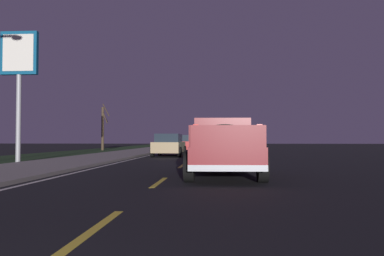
{
  "coord_description": "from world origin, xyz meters",
  "views": [
    {
      "loc": [
        -0.89,
        -1.62,
        1.18
      ],
      "look_at": [
        12.6,
        -0.67,
        1.58
      ],
      "focal_mm": 35.47,
      "sensor_mm": 36.0,
      "label": 1
    }
  ],
  "objects_px": {
    "pickup_truck": "(223,145)",
    "sedan_green": "(220,143)",
    "sedan_black": "(222,145)",
    "sedan_tan": "(169,145)",
    "bare_tree_far": "(103,127)",
    "gas_price_sign": "(19,64)",
    "sedan_red": "(182,144)"
  },
  "relations": [
    {
      "from": "pickup_truck",
      "to": "sedan_green",
      "type": "bearing_deg",
      "value": -0.08
    },
    {
      "from": "pickup_truck",
      "to": "sedan_black",
      "type": "height_order",
      "value": "pickup_truck"
    },
    {
      "from": "pickup_truck",
      "to": "sedan_green",
      "type": "relative_size",
      "value": 1.25
    },
    {
      "from": "sedan_tan",
      "to": "bare_tree_far",
      "type": "xyz_separation_m",
      "value": [
        13.55,
        8.88,
        1.67
      ]
    },
    {
      "from": "sedan_tan",
      "to": "gas_price_sign",
      "type": "xyz_separation_m",
      "value": [
        -7.53,
        6.68,
        4.2
      ]
    },
    {
      "from": "sedan_tan",
      "to": "bare_tree_far",
      "type": "relative_size",
      "value": 0.89
    },
    {
      "from": "gas_price_sign",
      "to": "sedan_green",
      "type": "bearing_deg",
      "value": -25.98
    },
    {
      "from": "sedan_red",
      "to": "bare_tree_far",
      "type": "relative_size",
      "value": 0.89
    },
    {
      "from": "pickup_truck",
      "to": "bare_tree_far",
      "type": "bearing_deg",
      "value": 24.5
    },
    {
      "from": "sedan_green",
      "to": "bare_tree_far",
      "type": "distance_m",
      "value": 12.57
    },
    {
      "from": "pickup_truck",
      "to": "sedan_green",
      "type": "distance_m",
      "value": 27.23
    },
    {
      "from": "bare_tree_far",
      "to": "gas_price_sign",
      "type": "bearing_deg",
      "value": -174.05
    },
    {
      "from": "sedan_black",
      "to": "gas_price_sign",
      "type": "bearing_deg",
      "value": 127.35
    },
    {
      "from": "sedan_red",
      "to": "bare_tree_far",
      "type": "bearing_deg",
      "value": 58.66
    },
    {
      "from": "bare_tree_far",
      "to": "sedan_green",
      "type": "bearing_deg",
      "value": -90.1
    },
    {
      "from": "pickup_truck",
      "to": "gas_price_sign",
      "type": "xyz_separation_m",
      "value": [
        6.18,
        10.22,
        4.0
      ]
    },
    {
      "from": "sedan_green",
      "to": "gas_price_sign",
      "type": "relative_size",
      "value": 0.66
    },
    {
      "from": "bare_tree_far",
      "to": "sedan_red",
      "type": "bearing_deg",
      "value": -121.34
    },
    {
      "from": "sedan_black",
      "to": "sedan_green",
      "type": "height_order",
      "value": "same"
    },
    {
      "from": "gas_price_sign",
      "to": "pickup_truck",
      "type": "bearing_deg",
      "value": -121.14
    },
    {
      "from": "pickup_truck",
      "to": "sedan_black",
      "type": "relative_size",
      "value": 1.24
    },
    {
      "from": "sedan_red",
      "to": "sedan_black",
      "type": "distance_m",
      "value": 8.5
    },
    {
      "from": "gas_price_sign",
      "to": "bare_tree_far",
      "type": "bearing_deg",
      "value": 5.95
    },
    {
      "from": "pickup_truck",
      "to": "gas_price_sign",
      "type": "height_order",
      "value": "gas_price_sign"
    },
    {
      "from": "sedan_black",
      "to": "gas_price_sign",
      "type": "relative_size",
      "value": 0.66
    },
    {
      "from": "sedan_tan",
      "to": "sedan_black",
      "type": "bearing_deg",
      "value": -84.47
    },
    {
      "from": "pickup_truck",
      "to": "sedan_red",
      "type": "bearing_deg",
      "value": 8.97
    },
    {
      "from": "sedan_black",
      "to": "bare_tree_far",
      "type": "bearing_deg",
      "value": 43.5
    },
    {
      "from": "sedan_black",
      "to": "sedan_green",
      "type": "relative_size",
      "value": 1.0
    },
    {
      "from": "sedan_tan",
      "to": "gas_price_sign",
      "type": "height_order",
      "value": "gas_price_sign"
    },
    {
      "from": "sedan_red",
      "to": "gas_price_sign",
      "type": "distance_m",
      "value": 17.53
    },
    {
      "from": "sedan_green",
      "to": "sedan_black",
      "type": "bearing_deg",
      "value": -179.72
    }
  ]
}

